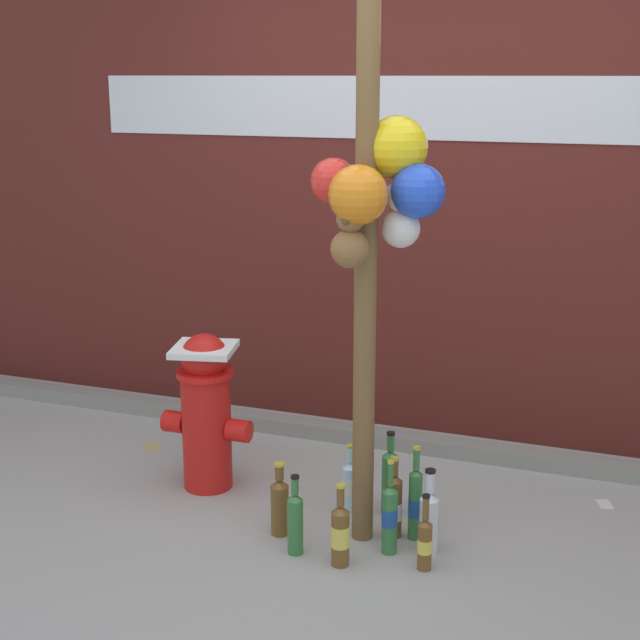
# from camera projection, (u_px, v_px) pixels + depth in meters

# --- Properties ---
(ground_plane) EXTENTS (14.00, 14.00, 0.00)m
(ground_plane) POSITION_uv_depth(u_px,v_px,m) (324.00, 564.00, 3.74)
(ground_plane) COLOR #9E9B93
(building_wall) EXTENTS (10.00, 0.21, 3.18)m
(building_wall) POSITION_uv_depth(u_px,v_px,m) (432.00, 138.00, 4.84)
(building_wall) COLOR #561E19
(building_wall) RESTS_ON ground_plane
(curb_strip) EXTENTS (8.00, 0.12, 0.08)m
(curb_strip) POSITION_uv_depth(u_px,v_px,m) (405.00, 442.00, 4.88)
(curb_strip) COLOR gray
(curb_strip) RESTS_ON ground_plane
(memorial_post) EXTENTS (0.53, 0.50, 2.76)m
(memorial_post) POSITION_uv_depth(u_px,v_px,m) (376.00, 154.00, 3.54)
(memorial_post) COLOR brown
(memorial_post) RESTS_ON ground_plane
(fire_hydrant) EXTENTS (0.44, 0.34, 0.76)m
(fire_hydrant) POSITION_uv_depth(u_px,v_px,m) (206.00, 408.00, 4.35)
(fire_hydrant) COLOR red
(fire_hydrant) RESTS_ON ground_plane
(bottle_0) EXTENTS (0.07, 0.07, 0.32)m
(bottle_0) POSITION_uv_depth(u_px,v_px,m) (350.00, 485.00, 4.17)
(bottle_0) COLOR #B2DBEA
(bottle_0) RESTS_ON ground_plane
(bottle_1) EXTENTS (0.06, 0.06, 0.32)m
(bottle_1) POSITION_uv_depth(u_px,v_px,m) (425.00, 542.00, 3.67)
(bottle_1) COLOR brown
(bottle_1) RESTS_ON ground_plane
(bottle_2) EXTENTS (0.06, 0.06, 0.42)m
(bottle_2) POSITION_uv_depth(u_px,v_px,m) (415.00, 502.00, 3.91)
(bottle_2) COLOR #337038
(bottle_2) RESTS_ON ground_plane
(bottle_3) EXTENTS (0.08, 0.08, 0.35)m
(bottle_3) POSITION_uv_depth(u_px,v_px,m) (340.00, 534.00, 3.70)
(bottle_3) COLOR brown
(bottle_3) RESTS_ON ground_plane
(bottle_4) EXTENTS (0.08, 0.08, 0.39)m
(bottle_4) POSITION_uv_depth(u_px,v_px,m) (390.00, 479.00, 4.14)
(bottle_4) COLOR #337038
(bottle_4) RESTS_ON ground_plane
(bottle_5) EXTENTS (0.08, 0.08, 0.33)m
(bottle_5) POSITION_uv_depth(u_px,v_px,m) (280.00, 504.00, 3.95)
(bottle_5) COLOR brown
(bottle_5) RESTS_ON ground_plane
(bottle_6) EXTENTS (0.07, 0.07, 0.35)m
(bottle_6) POSITION_uv_depth(u_px,v_px,m) (295.00, 521.00, 3.79)
(bottle_6) COLOR #337038
(bottle_6) RESTS_ON ground_plane
(bottle_7) EXTENTS (0.08, 0.08, 0.37)m
(bottle_7) POSITION_uv_depth(u_px,v_px,m) (429.00, 519.00, 3.79)
(bottle_7) COLOR silver
(bottle_7) RESTS_ON ground_plane
(bottle_8) EXTENTS (0.07, 0.07, 0.36)m
(bottle_8) POSITION_uv_depth(u_px,v_px,m) (394.00, 505.00, 3.93)
(bottle_8) COLOR brown
(bottle_8) RESTS_ON ground_plane
(bottle_9) EXTENTS (0.07, 0.07, 0.41)m
(bottle_9) POSITION_uv_depth(u_px,v_px,m) (390.00, 517.00, 3.79)
(bottle_9) COLOR #337038
(bottle_9) RESTS_ON ground_plane
(litter_0) EXTENTS (0.09, 0.11, 0.01)m
(litter_0) POSITION_uv_depth(u_px,v_px,m) (605.00, 504.00, 4.26)
(litter_0) COLOR silver
(litter_0) RESTS_ON ground_plane
(litter_1) EXTENTS (0.14, 0.16, 0.01)m
(litter_1) POSITION_uv_depth(u_px,v_px,m) (150.00, 446.00, 4.91)
(litter_1) COLOR tan
(litter_1) RESTS_ON ground_plane
(litter_2) EXTENTS (0.15, 0.15, 0.01)m
(litter_2) POSITION_uv_depth(u_px,v_px,m) (218.00, 461.00, 4.73)
(litter_2) COLOR tan
(litter_2) RESTS_ON ground_plane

